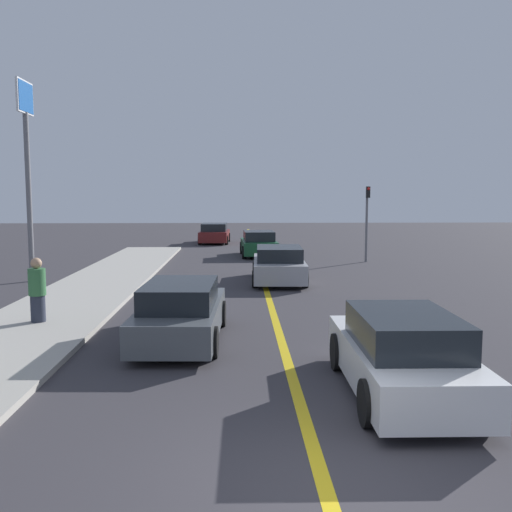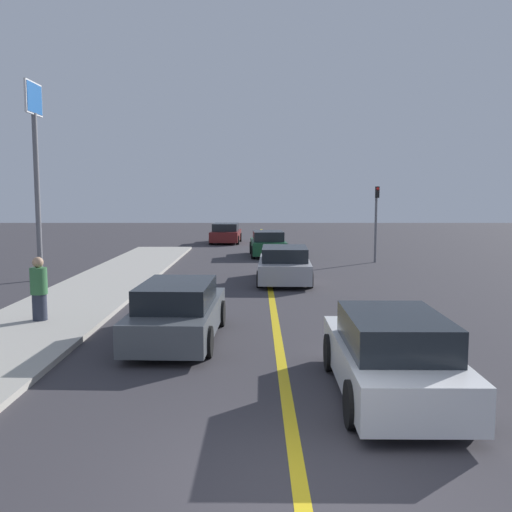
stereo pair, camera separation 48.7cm
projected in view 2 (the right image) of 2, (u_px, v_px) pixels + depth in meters
The scene contains 11 objects.
ground_plane at pixel (300, 492), 6.45m from camera, with size 120.00×120.00×0.00m, color #38353A.
road_center_line at pixel (267, 273), 24.34m from camera, with size 0.20×60.00×0.01m.
sidewalk_left at pixel (102, 285), 20.64m from camera, with size 3.24×28.59×0.13m.
car_near_right_lane at pixel (391, 356), 9.43m from camera, with size 1.90×4.36×1.43m.
car_ahead_center at pixel (178, 312), 13.07m from camera, with size 1.99×4.60×1.38m.
car_far_distant at pixel (284, 265), 21.73m from camera, with size 2.13×4.45×1.37m.
car_parked_left_lot at pixel (267, 244), 30.78m from camera, with size 2.04×4.01×1.37m.
car_oncoming_far at pixel (225, 234), 39.01m from camera, with size 2.11×4.09×1.36m.
pedestrian_far_standing at pixel (38, 289), 14.56m from camera, with size 0.43×0.43×1.63m.
traffic_light at pixel (376, 216), 27.80m from camera, with size 0.18×0.40×3.72m.
roadside_sign at pixel (34, 141), 21.67m from camera, with size 0.20×1.55×7.56m.
Camera 2 is at (-0.51, -6.12, 3.36)m, focal length 40.00 mm.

